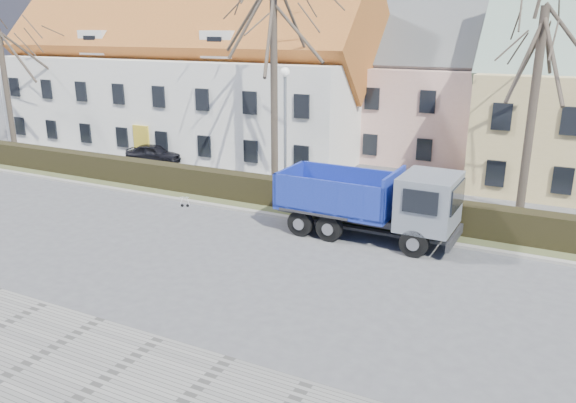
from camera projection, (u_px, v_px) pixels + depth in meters
The scene contains 14 objects.
ground at pixel (217, 251), 21.47m from camera, with size 120.00×120.00×0.00m, color #47484A.
sidewalk_near at pixel (29, 363), 14.22m from camera, with size 80.00×5.00×0.08m, color gray.
curb_far at pixel (273, 215), 25.38m from camera, with size 80.00×0.30×0.12m, color gray.
grass_strip at pixel (289, 206), 26.75m from camera, with size 80.00×3.00×0.10m, color #414828.
hedge at pixel (287, 195), 26.40m from camera, with size 60.00×0.90×1.30m, color black.
building_white at pixel (186, 78), 39.29m from camera, with size 26.80×10.80×9.50m, color silver, non-canonical shape.
building_pink at pixel (443, 96), 35.62m from camera, with size 10.80×8.80×8.00m, color #D5A396, non-canonical shape.
tree_0 at pixel (5, 79), 36.71m from camera, with size 7.20×7.20×9.90m, color #372E26, non-canonical shape.
tree_1 at pixel (274, 67), 27.70m from camera, with size 9.20×9.20×12.65m, color #372E26, non-canonical shape.
tree_2 at pixel (534, 96), 22.79m from camera, with size 8.00×8.00×11.00m, color #372E26, non-canonical shape.
dump_truck at pixel (361, 201), 22.61m from camera, with size 7.51×2.79×3.00m, color navy, non-canonical shape.
streetlight at pixel (285, 135), 26.74m from camera, with size 0.51×0.51×6.51m, color gray, non-canonical shape.
cart_frame at pixel (181, 201), 26.65m from camera, with size 0.61×0.35×0.55m, color silver, non-canonical shape.
parked_car_a at pixel (154, 154), 35.21m from camera, with size 1.42×3.54×1.20m, color black.
Camera 1 is at (11.43, -16.57, 8.19)m, focal length 35.00 mm.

